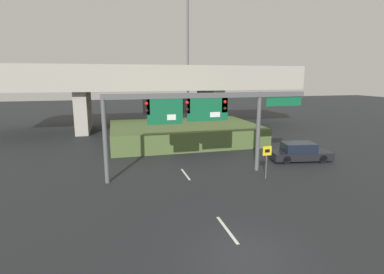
{
  "coord_description": "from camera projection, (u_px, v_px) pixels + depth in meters",
  "views": [
    {
      "loc": [
        -4.44,
        -9.14,
        6.43
      ],
      "look_at": [
        0.0,
        7.8,
        2.89
      ],
      "focal_mm": 28.0,
      "sensor_mm": 36.0,
      "label": 1
    }
  ],
  "objects": [
    {
      "name": "lane_markings",
      "position": [
        174.0,
        159.0,
        23.7
      ],
      "size": [
        0.14,
        40.64,
        0.01
      ],
      "color": "silver",
      "rests_on": "ground"
    },
    {
      "name": "grass_embankment",
      "position": [
        184.0,
        133.0,
        30.11
      ],
      "size": [
        14.25,
        9.54,
        1.77
      ],
      "color": "#4C6033",
      "rests_on": "ground"
    },
    {
      "name": "signal_gantry",
      "position": [
        201.0,
        110.0,
        19.08
      ],
      "size": [
        13.48,
        0.44,
        5.42
      ],
      "color": "#515456",
      "rests_on": "ground"
    },
    {
      "name": "ground_plane",
      "position": [
        245.0,
        254.0,
        11.04
      ],
      "size": [
        160.0,
        160.0,
        0.0
      ],
      "primitive_type": "plane",
      "color": "black"
    },
    {
      "name": "highway_light_pole_near",
      "position": [
        188.0,
        58.0,
        33.49
      ],
      "size": [
        0.7,
        0.36,
        16.25
      ],
      "color": "#515456",
      "rests_on": "ground"
    },
    {
      "name": "speed_limit_sign",
      "position": [
        267.0,
        157.0,
        18.95
      ],
      "size": [
        0.6,
        0.11,
        2.19
      ],
      "color": "#4C4C4C",
      "rests_on": "ground"
    },
    {
      "name": "parked_sedan_near_right",
      "position": [
        300.0,
        152.0,
        23.24
      ],
      "size": [
        4.83,
        2.5,
        1.43
      ],
      "rotation": [
        0.0,
        0.0,
        -0.16
      ],
      "color": "black",
      "rests_on": "ground"
    },
    {
      "name": "overpass_bridge",
      "position": [
        149.0,
        85.0,
        37.36
      ],
      "size": [
        37.56,
        9.59,
        7.72
      ],
      "color": "#A39E93",
      "rests_on": "ground"
    }
  ]
}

